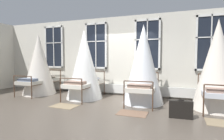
{
  "coord_description": "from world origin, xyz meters",
  "views": [
    {
      "loc": [
        2.23,
        -5.84,
        1.48
      ],
      "look_at": [
        0.02,
        0.12,
        1.08
      ],
      "focal_mm": 28.89,
      "sensor_mm": 36.0,
      "label": 1
    }
  ],
  "objects": [
    {
      "name": "rug_third",
      "position": [
        1.08,
        -1.16,
        0.01
      ],
      "size": [
        0.8,
        0.56,
        0.01
      ],
      "primitive_type": "cube",
      "rotation": [
        0.0,
        0.0,
        0.01
      ],
      "color": "brown",
      "rests_on": "ground"
    },
    {
      "name": "ground",
      "position": [
        0.0,
        0.0,
        0.0
      ],
      "size": [
        21.45,
        21.45,
        0.0
      ],
      "primitive_type": "plane",
      "color": "brown"
    },
    {
      "name": "cot_second",
      "position": [
        -1.07,
        0.09,
        1.24
      ],
      "size": [
        1.35,
        1.83,
        2.55
      ],
      "rotation": [
        0.0,
        0.0,
        1.55
      ],
      "color": "#4C3323",
      "rests_on": "ground"
    },
    {
      "name": "cot_fourth",
      "position": [
        3.28,
        0.09,
        1.27
      ],
      "size": [
        1.35,
        1.83,
        2.62
      ],
      "rotation": [
        0.0,
        0.0,
        1.55
      ],
      "color": "#4C3323",
      "rests_on": "ground"
    },
    {
      "name": "suitcase_dark",
      "position": [
        2.3,
        -1.09,
        0.22
      ],
      "size": [
        0.57,
        0.24,
        0.47
      ],
      "rotation": [
        0.0,
        0.0,
        0.06
      ],
      "color": "black",
      "rests_on": "ground"
    },
    {
      "name": "rug_second",
      "position": [
        -1.08,
        -1.16,
        0.01
      ],
      "size": [
        0.82,
        0.59,
        0.01
      ],
      "primitive_type": "cube",
      "rotation": [
        0.0,
        0.0,
        -0.03
      ],
      "color": "#8E7A5B",
      "rests_on": "ground"
    },
    {
      "name": "cot_first",
      "position": [
        -3.24,
        0.14,
        1.21
      ],
      "size": [
        1.35,
        1.83,
        2.49
      ],
      "rotation": [
        0.0,
        0.0,
        1.59
      ],
      "color": "#4C3323",
      "rests_on": "ground"
    },
    {
      "name": "cot_third",
      "position": [
        1.13,
        0.12,
        1.27
      ],
      "size": [
        1.35,
        1.84,
        2.61
      ],
      "rotation": [
        0.0,
        0.0,
        1.6
      ],
      "color": "#4C3323",
      "rests_on": "ground"
    },
    {
      "name": "window_bank",
      "position": [
        0.0,
        1.13,
        1.12
      ],
      "size": [
        7.49,
        0.1,
        2.91
      ],
      "color": "black",
      "rests_on": "ground"
    },
    {
      "name": "back_wall_with_windows",
      "position": [
        0.0,
        1.25,
        1.59
      ],
      "size": [
        11.72,
        0.1,
        3.18
      ],
      "primitive_type": "cube",
      "color": "beige",
      "rests_on": "ground"
    }
  ]
}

